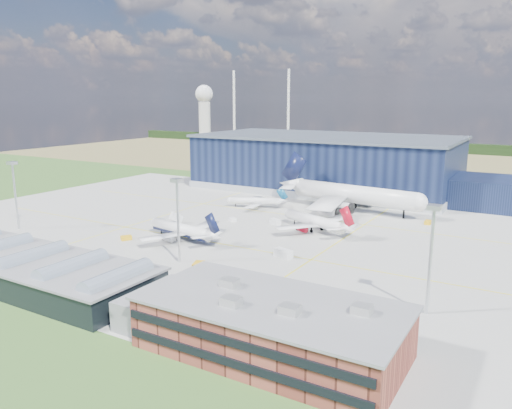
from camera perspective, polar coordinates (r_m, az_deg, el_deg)
name	(u,v)px	position (r m, az deg, el deg)	size (l,w,h in m)	color
ground	(213,232)	(166.32, -4.89, -3.18)	(600.00, 600.00, 0.00)	#355A22
apron	(230,226)	(174.26, -2.98, -2.43)	(220.00, 160.00, 0.08)	#A0A09B
farmland	(395,161)	(365.33, 15.57, 4.76)	(600.00, 220.00, 0.01)	olive
treeline	(421,146)	(442.28, 18.35, 6.31)	(600.00, 8.00, 8.00)	black
horizon_dressing	(227,108)	(511.57, -3.33, 10.98)	(440.20, 18.00, 70.00)	silver
hangar	(331,166)	(244.93, 8.59, 4.42)	(145.00, 62.00, 26.10)	black
ops_building	(272,326)	(89.16, 1.78, -13.73)	(46.00, 23.00, 10.90)	brown
glass_concourse	(43,271)	(128.63, -23.16, -7.02)	(78.00, 23.00, 8.60)	black
light_mast_west	(14,184)	(185.60, -25.92, 2.12)	(2.60, 2.60, 23.00)	silver
light_mast_center	(178,207)	(133.63, -8.95, -0.25)	(2.60, 2.60, 23.00)	silver
light_mast_east	(432,242)	(105.96, 19.44, -4.05)	(2.60, 2.60, 23.00)	silver
airliner_navy	(181,223)	(157.85, -8.58, -2.14)	(32.08, 31.38, 10.46)	white
airliner_red	(315,215)	(167.30, 6.74, -1.22)	(33.17, 32.45, 10.82)	white
airliner_widebody	(355,185)	(197.84, 11.21, 2.21)	(64.71, 63.30, 21.10)	white
airliner_regional	(255,197)	(202.18, -0.15, 0.81)	(25.52, 24.97, 8.32)	white
gse_tug_a	(198,265)	(131.89, -6.60, -6.94)	(2.41, 3.94, 1.64)	gold
gse_tug_b	(126,238)	(161.74, -14.61, -3.72)	(2.16, 3.24, 1.41)	gold
gse_van_a	(283,253)	(139.87, 3.14, -5.60)	(2.39, 5.47, 2.39)	white
gse_cart_a	(305,220)	(179.63, 5.60, -1.81)	(2.17, 3.25, 1.41)	white
gse_van_b	(275,222)	(175.19, 2.21, -2.00)	(2.10, 4.57, 2.10)	white
gse_tug_c	(428,222)	(185.98, 19.06, -1.95)	(1.98, 3.17, 1.39)	gold
gse_cart_b	(232,220)	(180.28, -2.71, -1.73)	(2.06, 3.09, 1.34)	white
gse_van_c	(382,334)	(97.20, 14.22, -14.11)	(2.62, 5.46, 2.62)	white
airstair	(176,220)	(178.90, -9.08, -1.73)	(1.78, 4.46, 2.86)	white
car_a	(237,306)	(107.23, -2.21, -11.57)	(1.44, 3.57, 1.22)	#99999E
car_b	(105,274)	(131.15, -16.86, -7.60)	(1.33, 3.82, 1.26)	#99999E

